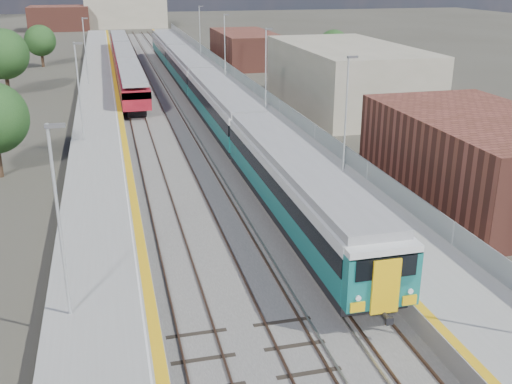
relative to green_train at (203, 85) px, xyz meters
name	(u,v)px	position (x,y,z in m)	size (l,w,h in m)	color
ground	(187,105)	(-1.50, 1.71, -2.41)	(320.00, 320.00, 0.00)	#47443A
ballast_bed	(163,101)	(-3.75, 4.21, -2.38)	(10.50, 155.00, 0.06)	#565451
tracks	(167,97)	(-3.15, 5.88, -2.30)	(8.96, 160.00, 0.17)	#4C3323
platform_right	(230,93)	(3.78, 4.20, -1.87)	(4.70, 155.00, 8.52)	slate
platform_left	(99,100)	(-10.55, 4.20, -1.89)	(4.30, 155.00, 8.52)	slate
green_train	(203,85)	(0.00, 0.00, 0.00)	(3.11, 86.36, 3.42)	black
red_train	(125,60)	(-7.00, 23.23, -0.34)	(2.77, 56.13, 3.49)	black
tree_b	(3,54)	(-20.55, 11.25, 2.35)	(5.58, 5.58, 7.56)	#382619
tree_c	(40,41)	(-18.64, 34.14, 1.44)	(4.51, 4.51, 6.11)	#382619
tree_d	(334,46)	(21.58, 18.87, 1.30)	(4.35, 4.35, 5.89)	#382619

